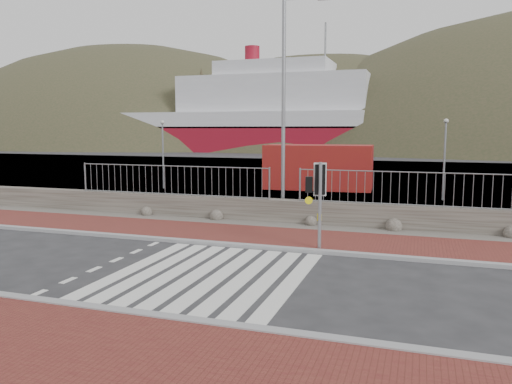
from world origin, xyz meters
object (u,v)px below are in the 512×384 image
(ferry, at_px, (237,119))
(shipping_container, at_px, (318,167))
(streetlight, at_px, (287,96))
(traffic_signal_far, at_px, (319,187))

(ferry, relative_size, shipping_container, 7.86)
(streetlight, xyz_separation_m, shipping_container, (-0.83, 10.59, -3.54))
(ferry, distance_m, shipping_container, 54.72)
(ferry, height_order, shipping_container, ferry)
(traffic_signal_far, relative_size, streetlight, 0.31)
(ferry, bearing_deg, traffic_signal_far, -67.51)
(ferry, xyz_separation_m, traffic_signal_far, (26.73, -64.57, -3.45))
(streetlight, height_order, shipping_container, streetlight)
(streetlight, bearing_deg, ferry, 104.14)
(ferry, bearing_deg, streetlight, -67.73)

